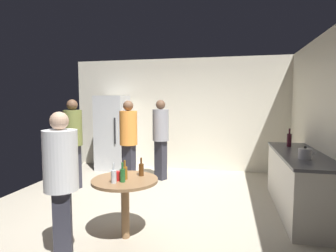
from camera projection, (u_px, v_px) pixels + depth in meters
ground_plane at (147, 211)px, 4.29m from camera, size 5.20×5.20×0.10m
wall_back at (178, 114)px, 6.72m from camera, size 5.32×0.06×2.70m
refrigerator at (113, 133)px, 6.68m from camera, size 0.70×0.68×1.80m
kitchen_counter at (299, 182)px, 4.11m from camera, size 0.64×2.12×0.90m
kettle at (305, 154)px, 3.64m from camera, size 0.24×0.17×0.18m
wine_bottle_on_counter at (289, 140)px, 4.62m from camera, size 0.08×0.08×0.31m
foreground_table at (125, 187)px, 3.30m from camera, size 0.80×0.80×0.73m
beer_bottle_amber at (125, 172)px, 3.27m from camera, size 0.06×0.06×0.23m
beer_bottle_brown at (141, 169)px, 3.42m from camera, size 0.06×0.06×0.23m
beer_bottle_green at (123, 175)px, 3.16m from camera, size 0.06×0.06×0.23m
beer_bottle_clear at (114, 176)px, 3.12m from camera, size 0.06×0.06×0.23m
plastic_cup_red at (117, 176)px, 3.22m from camera, size 0.08×0.08×0.11m
person_in_white_shirt at (61, 176)px, 2.75m from camera, size 0.46×0.46×1.57m
person_in_gray_shirt at (161, 133)px, 5.77m from camera, size 0.46×0.46×1.70m
person_in_orange_shirt at (129, 137)px, 5.27m from camera, size 0.41×0.41×1.68m
person_in_olive_shirt at (73, 137)px, 5.13m from camera, size 0.43×0.43×1.70m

